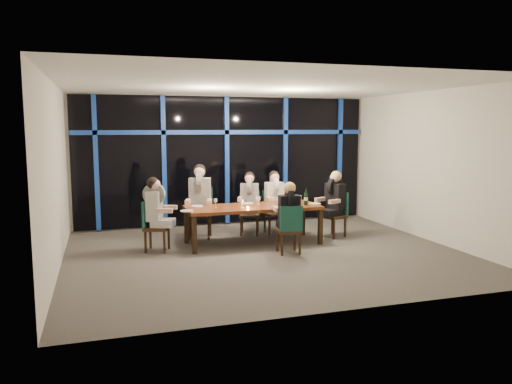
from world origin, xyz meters
TOP-DOWN VIEW (x-y plane):
  - room at (0.00, 0.00)m, footprint 7.04×7.00m
  - window_wall at (0.01, 2.93)m, footprint 6.86×0.43m
  - dining_table at (0.00, 0.80)m, footprint 2.60×1.00m
  - chair_far_left at (-0.87, 1.69)m, footprint 0.60×0.60m
  - chair_far_mid at (0.20, 1.72)m, footprint 0.54×0.54m
  - chair_far_right at (0.73, 1.66)m, footprint 0.44×0.44m
  - chair_end_left at (-1.94, 0.79)m, footprint 0.56×0.56m
  - chair_end_right at (1.85, 0.92)m, footprint 0.57×0.57m
  - chair_near_mid at (0.39, -0.18)m, footprint 0.45×0.45m
  - diner_far_left at (-0.90, 1.60)m, footprint 0.61×0.71m
  - diner_far_mid at (0.18, 1.64)m, footprint 0.55×0.62m
  - diner_far_right at (0.73, 1.58)m, footprint 0.46×0.58m
  - diner_end_left at (-1.86, 0.77)m, footprint 0.64×0.57m
  - diner_end_right at (1.78, 0.89)m, footprint 0.64×0.58m
  - diner_near_mid at (0.40, -0.10)m, footprint 0.46×0.57m
  - plate_far_left at (-1.06, 1.06)m, footprint 0.24×0.24m
  - plate_far_mid at (-0.02, 1.11)m, footprint 0.24×0.24m
  - plate_far_right at (0.71, 1.02)m, footprint 0.24×0.24m
  - plate_end_left at (-1.28, 0.57)m, footprint 0.24×0.24m
  - plate_end_right at (1.26, 0.68)m, footprint 0.24×0.24m
  - plate_near_mid at (0.45, 0.46)m, footprint 0.24×0.24m
  - wine_bottle at (1.04, 0.62)m, footprint 0.08×0.08m
  - water_pitcher at (0.84, 0.53)m, footprint 0.13×0.11m
  - tea_light at (-0.17, 0.56)m, footprint 0.05×0.05m
  - wine_glass_a at (-0.26, 0.65)m, footprint 0.06×0.06m
  - wine_glass_b at (0.15, 0.91)m, footprint 0.06×0.06m
  - wine_glass_c at (0.38, 0.70)m, footprint 0.06×0.06m
  - wine_glass_d at (-0.73, 0.85)m, footprint 0.07×0.07m
  - wine_glass_e at (0.92, 1.04)m, footprint 0.08×0.08m

SIDE VIEW (x-z plane):
  - chair_near_mid at x=0.39m, z-range 0.05..0.94m
  - chair_far_mid at x=0.20m, z-range 0.05..0.96m
  - chair_far_right at x=0.73m, z-range 0.05..0.97m
  - chair_end_left at x=-1.94m, z-range 0.05..0.99m
  - chair_end_right at x=1.85m, z-range 0.05..0.99m
  - chair_far_left at x=-0.87m, z-range 0.06..1.10m
  - dining_table at x=0.00m, z-range 0.31..1.06m
  - plate_far_left at x=-1.06m, z-range 0.75..0.76m
  - plate_far_mid at x=-0.02m, z-range 0.75..0.76m
  - plate_far_right at x=0.71m, z-range 0.75..0.76m
  - plate_end_left at x=-1.28m, z-range 0.75..0.76m
  - plate_end_right at x=1.26m, z-range 0.75..0.76m
  - plate_near_mid at x=0.45m, z-range 0.75..0.76m
  - tea_light at x=-0.17m, z-range 0.75..0.78m
  - diner_near_mid at x=0.40m, z-range 0.42..1.29m
  - water_pitcher at x=0.84m, z-range 0.75..0.96m
  - wine_glass_a at x=-0.26m, z-range 0.79..0.95m
  - wine_glass_b at x=0.15m, z-range 0.79..0.95m
  - wine_glass_c at x=0.38m, z-range 0.79..0.95m
  - diner_far_mid at x=0.18m, z-range 0.43..1.31m
  - wine_glass_d at x=-0.73m, z-range 0.79..0.96m
  - wine_bottle at x=1.04m, z-range 0.71..1.04m
  - diner_far_right at x=0.73m, z-range 0.43..1.33m
  - wine_glass_e at x=0.92m, z-range 0.79..0.99m
  - diner_end_left at x=-1.86m, z-range 0.44..1.35m
  - diner_end_right at x=1.78m, z-range 0.44..1.35m
  - diner_far_left at x=-0.90m, z-range 0.49..1.50m
  - window_wall at x=0.01m, z-range 0.08..3.02m
  - room at x=0.00m, z-range 0.51..3.53m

